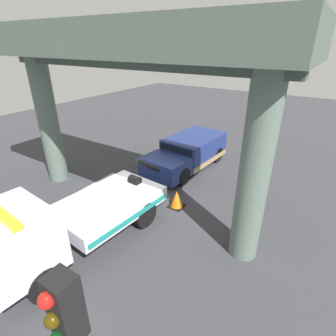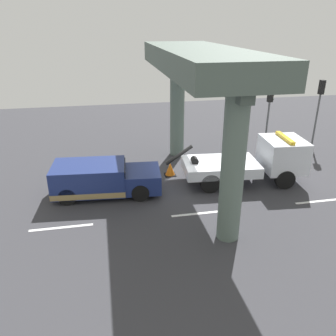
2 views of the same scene
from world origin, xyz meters
TOP-DOWN VIEW (x-y plane):
  - ground_plane at (0.00, 0.00)m, footprint 60.00×40.00m
  - lane_stripe_west at (-6.00, -2.81)m, footprint 2.60×0.16m
  - lane_stripe_mid at (0.00, -2.81)m, footprint 2.60×0.16m
  - tow_truck_white at (3.84, -0.06)m, footprint 7.33×2.87m
  - towed_van_green at (-4.24, 0.01)m, footprint 5.35×2.58m
  - overpass_structure at (0.59, 0.00)m, footprint 3.60×11.46m
  - traffic_cone_orange at (-0.49, 1.54)m, footprint 0.61×0.61m

SIDE VIEW (x-z plane):
  - ground_plane at x=0.00m, z-range -0.10..0.00m
  - lane_stripe_west at x=-6.00m, z-range 0.00..0.01m
  - lane_stripe_mid at x=0.00m, z-range 0.00..0.01m
  - traffic_cone_orange at x=-0.49m, z-range -0.02..0.71m
  - towed_van_green at x=-4.24m, z-range -0.01..1.57m
  - tow_truck_white at x=3.84m, z-range -0.03..2.43m
  - overpass_structure at x=0.59m, z-range 2.30..9.12m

